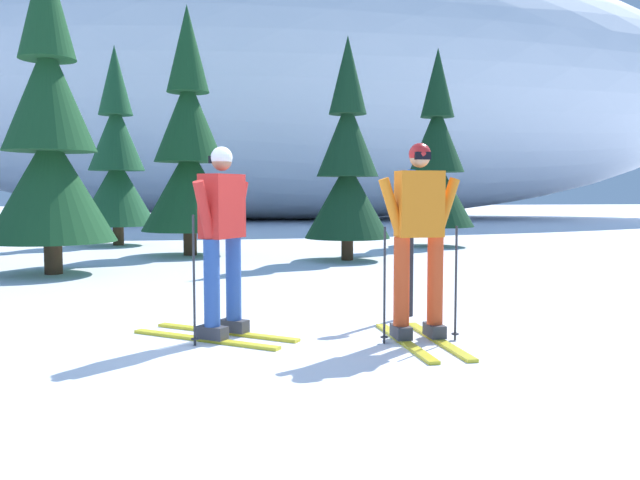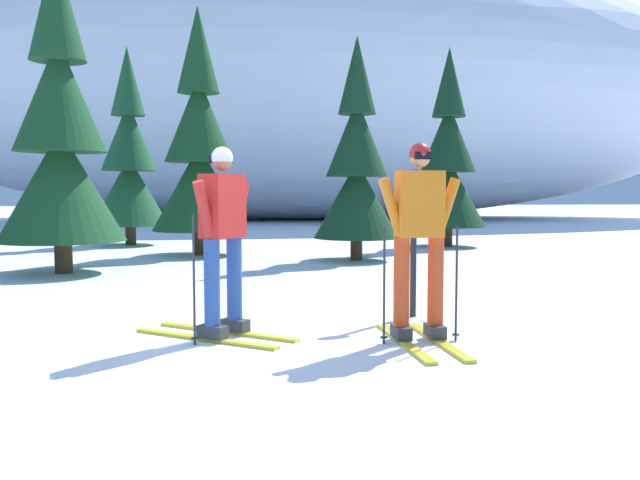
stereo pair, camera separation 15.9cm
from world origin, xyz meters
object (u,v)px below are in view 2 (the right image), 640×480
object	(u,v)px
pine_tree_left	(60,138)
pine_tree_right	(357,167)
skier_orange_jacket	(419,237)
pine_tree_far_right	(448,164)
skier_red_jacket	(222,237)
trail_marker_post	(414,234)
pine_tree_center_left	(129,163)
pine_tree_center_right	(199,152)

from	to	relation	value
pine_tree_left	pine_tree_right	world-z (taller)	pine_tree_left
skier_orange_jacket	pine_tree_far_right	size ratio (longest dim) A/B	0.37
skier_red_jacket	skier_orange_jacket	distance (m)	1.86
pine_tree_left	trail_marker_post	distance (m)	6.89
pine_tree_left	pine_tree_center_left	bearing A→B (deg)	88.36
pine_tree_center_right	trail_marker_post	xyz separation A→B (m)	(2.78, -7.63, -1.34)
pine_tree_center_left	pine_tree_center_right	distance (m)	3.62
skier_orange_jacket	pine_tree_right	xyz separation A→B (m)	(0.73, 7.29, 0.91)
pine_tree_left	pine_tree_center_right	distance (m)	3.72
skier_orange_jacket	pine_tree_far_right	bearing A→B (deg)	70.63
pine_tree_far_right	skier_red_jacket	bearing A→B (deg)	-118.67
pine_tree_center_left	pine_tree_far_right	size ratio (longest dim) A/B	1.02
pine_tree_far_right	trail_marker_post	world-z (taller)	pine_tree_far_right
pine_tree_left	pine_tree_center_right	world-z (taller)	pine_tree_left
skier_orange_jacket	pine_tree_center_right	distance (m)	9.26
skier_orange_jacket	pine_tree_center_right	world-z (taller)	pine_tree_center_right
pine_tree_center_right	trail_marker_post	world-z (taller)	pine_tree_center_right
trail_marker_post	pine_tree_center_right	bearing A→B (deg)	110.04
pine_tree_left	pine_tree_far_right	size ratio (longest dim) A/B	1.09
pine_tree_left	trail_marker_post	size ratio (longest dim) A/B	3.33
trail_marker_post	skier_orange_jacket	bearing A→B (deg)	-102.72
skier_red_jacket	skier_orange_jacket	xyz separation A→B (m)	(1.83, -0.37, 0.01)
skier_orange_jacket	pine_tree_left	bearing A→B (deg)	128.87
skier_red_jacket	pine_tree_center_right	size ratio (longest dim) A/B	0.34
skier_orange_jacket	pine_tree_left	world-z (taller)	pine_tree_left
pine_tree_left	pine_tree_far_right	world-z (taller)	pine_tree_left
skier_red_jacket	pine_tree_far_right	size ratio (longest dim) A/B	0.36
pine_tree_center_right	pine_tree_far_right	bearing A→B (deg)	14.27
pine_tree_left	pine_tree_far_right	xyz separation A→B (m)	(8.32, 4.60, -0.20)
trail_marker_post	pine_tree_far_right	bearing A→B (deg)	69.80
pine_tree_right	skier_red_jacket	bearing A→B (deg)	-110.24
skier_red_jacket	pine_tree_center_left	xyz separation A→B (m)	(-2.67, 11.48, 1.19)
pine_tree_center_left	pine_tree_right	distance (m)	6.94
pine_tree_center_left	trail_marker_post	bearing A→B (deg)	-65.90
skier_orange_jacket	trail_marker_post	xyz separation A→B (m)	(0.27, 1.19, -0.06)
pine_tree_left	trail_marker_post	bearing A→B (deg)	-42.95
pine_tree_center_right	trail_marker_post	bearing A→B (deg)	-69.96
pine_tree_center_left	pine_tree_center_right	size ratio (longest dim) A/B	0.95
skier_red_jacket	trail_marker_post	world-z (taller)	skier_red_jacket
skier_red_jacket	skier_orange_jacket	size ratio (longest dim) A/B	0.99
pine_tree_far_right	pine_tree_left	bearing A→B (deg)	-151.09
skier_red_jacket	skier_orange_jacket	bearing A→B (deg)	-11.51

